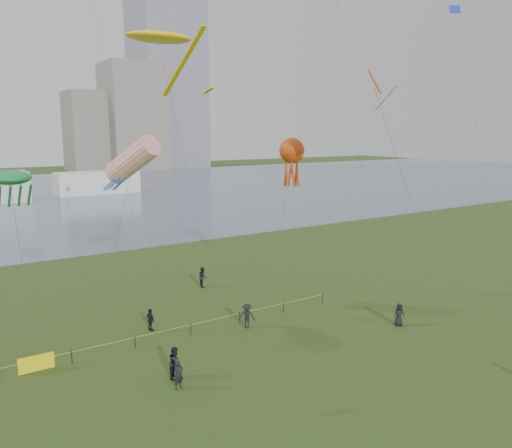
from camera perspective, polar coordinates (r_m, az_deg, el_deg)
ground_plane at (r=28.04m, az=11.92°, el=-19.58°), size 400.00×400.00×0.00m
lake at (r=119.01m, az=-24.40°, el=2.85°), size 400.00×120.00×0.08m
tower at (r=206.46m, az=-10.40°, el=23.24°), size 24.00×24.00×120.00m
building_mid at (r=189.89m, az=-13.81°, el=11.74°), size 20.00×20.00×38.00m
building_low at (r=191.40m, az=-18.36°, el=10.00°), size 16.00×18.00×28.00m
pavilion_right at (r=119.68m, az=-17.70°, el=4.53°), size 18.00×7.00×5.00m
fence at (r=33.76m, az=-17.13°, el=-13.36°), size 24.07×0.07×1.05m
spectator_a at (r=30.02m, az=-9.21°, el=-15.34°), size 1.12×1.14×1.86m
spectator_b at (r=36.46m, az=-1.05°, el=-10.46°), size 1.34×1.25×1.82m
spectator_c at (r=36.76m, az=-11.97°, el=-10.67°), size 0.60×1.02×1.62m
spectator_d at (r=38.32m, az=16.04°, el=-9.92°), size 0.98×0.85×1.69m
spectator_f at (r=28.87m, az=-8.84°, el=-16.66°), size 0.68×0.53×1.66m
spectator_g at (r=45.91m, az=-6.10°, el=-6.03°), size 0.89×1.04×1.85m
kite_stingray at (r=41.66m, az=-10.99°, el=20.14°), size 5.23×12.16×21.53m
kite_windsock at (r=37.93m, az=-13.95°, el=7.12°), size 5.92×5.61×13.80m
kite_creature at (r=34.84m, az=-26.37°, el=4.76°), size 2.55×4.79×11.59m
kite_octopus at (r=40.60m, az=4.11°, el=8.24°), size 6.13×4.94×13.49m
kite_delta at (r=31.30m, az=13.89°, el=14.18°), size 1.64×8.37×17.53m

